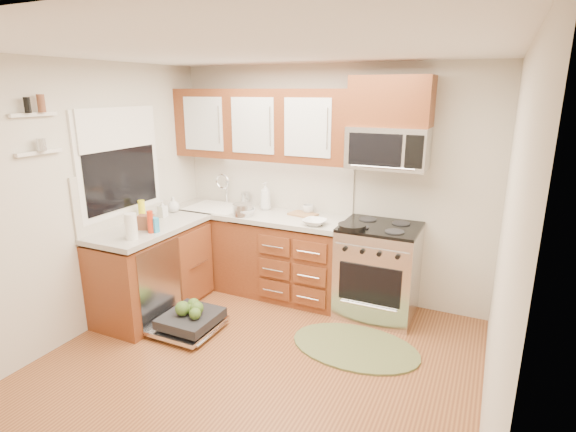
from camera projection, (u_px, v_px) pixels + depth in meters
The scene contains 38 objects.
floor at pixel (251, 371), 3.71m from camera, with size 3.50×3.50×0.00m, color brown.
ceiling at pixel (242, 50), 3.03m from camera, with size 3.50×3.50×0.00m, color white.
wall_back at pixel (328, 184), 4.89m from camera, with size 3.50×0.04×2.50m, color beige.
wall_front at pixel (32, 339), 1.84m from camera, with size 3.50×0.04×2.50m, color beige.
wall_left at pixel (80, 202), 4.08m from camera, with size 0.04×3.50×2.50m, color beige.
wall_right at pixel (503, 263), 2.65m from camera, with size 0.04×3.50×2.50m, color beige.
base_cabinet_back at pixel (258, 254), 5.15m from camera, with size 2.05×0.60×0.85m, color #602A15.
base_cabinet_left at pixel (153, 272), 4.64m from camera, with size 0.60×1.25×0.85m, color #602A15.
countertop_back at pixel (256, 214), 5.01m from camera, with size 2.07×0.64×0.05m, color beige.
countertop_left at pixel (150, 228), 4.51m from camera, with size 0.64×1.27×0.05m, color beige.
backsplash_back at pixel (268, 182), 5.19m from camera, with size 2.05×0.02×0.57m, color beige.
backsplash_left at pixel (125, 195), 4.55m from camera, with size 0.02×1.25×0.57m, color beige.
upper_cabinets at pixel (261, 125), 4.87m from camera, with size 2.05×0.35×0.75m, color #602A15, non-canonical shape.
cabinet_over_mw at pixel (391, 101), 4.22m from camera, with size 0.76×0.35×0.47m, color #602A15.
range at pixel (378, 270), 4.55m from camera, with size 0.76×0.64×0.95m, color silver, non-canonical shape.
microwave at pixel (388, 148), 4.32m from camera, with size 0.76×0.38×0.40m, color silver, non-canonical shape.
sink at pixel (216, 218), 5.24m from camera, with size 0.62×0.50×0.26m, color white, non-canonical shape.
dishwasher at pixel (188, 322), 4.29m from camera, with size 0.70×0.60×0.20m, color silver, non-canonical shape.
window at pixel (119, 162), 4.43m from camera, with size 0.03×1.05×1.05m, color white, non-canonical shape.
window_blind at pixel (118, 128), 4.33m from camera, with size 0.02×0.96×0.40m, color white.
shelf_upper at pixel (34, 114), 3.55m from camera, with size 0.04×0.40×0.03m, color white.
shelf_lower at pixel (39, 152), 3.63m from camera, with size 0.04×0.40×0.03m, color white.
rug at pixel (355, 347), 4.03m from camera, with size 1.16×0.75×0.02m, color olive, non-canonical shape.
skillet at pixel (352, 227), 4.30m from camera, with size 0.27×0.27×0.05m, color black.
stock_pot at pixel (243, 210), 4.84m from camera, with size 0.22×0.22×0.13m, color silver.
cutting_board at pixel (303, 214), 4.87m from camera, with size 0.29×0.19×0.02m, color #A16D49.
canister at pixel (246, 199), 5.27m from camera, with size 0.10×0.10×0.16m, color silver.
paper_towel_roll at pixel (131, 226), 4.07m from camera, with size 0.11×0.11×0.24m, color white.
mustard_bottle at pixel (142, 211), 4.63m from camera, with size 0.07×0.07×0.22m, color yellow.
red_bottle at pixel (150, 222), 4.25m from camera, with size 0.06×0.06×0.21m, color red.
wooden_box at pixel (146, 222), 4.37m from camera, with size 0.14×0.10×0.14m, color brown.
blue_carton at pixel (154, 225), 4.28m from camera, with size 0.09×0.05×0.14m, color #288ABD.
bowl_a at pixel (315, 222), 4.52m from camera, with size 0.23×0.23×0.06m, color #999999.
bowl_b at pixel (244, 212), 4.85m from camera, with size 0.24×0.24×0.07m, color #999999.
cup at pixel (308, 209), 4.93m from camera, with size 0.13×0.13×0.10m, color #999999.
soap_bottle_a at pixel (266, 196), 5.06m from camera, with size 0.12×0.12×0.32m, color #999999.
soap_bottle_b at pixel (162, 209), 4.79m from camera, with size 0.08×0.08×0.18m, color #999999.
soap_bottle_c at pixel (173, 204), 4.99m from camera, with size 0.13×0.13×0.17m, color #999999.
Camera 1 is at (1.65, -2.78, 2.24)m, focal length 28.00 mm.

